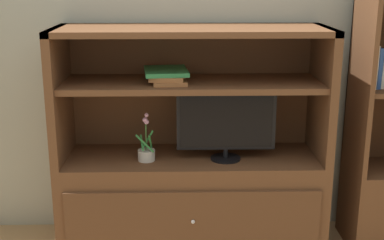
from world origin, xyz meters
TOP-DOWN VIEW (x-y plane):
  - painted_rear_wall at (0.00, 0.75)m, footprint 6.00×0.10m
  - media_console at (0.00, 0.41)m, footprint 1.65×0.58m
  - tv_monitor at (0.21, 0.33)m, footprint 0.60×0.19m
  - potted_plant at (-0.28, 0.33)m, footprint 0.12×0.11m
  - magazine_stack at (-0.14, 0.40)m, footprint 0.28×0.36m
  - bookshelf_tall at (1.21, 0.41)m, footprint 0.38×0.44m
  - upright_book_row at (1.12, 0.40)m, footprint 0.11×0.16m

SIDE VIEW (x-z plane):
  - media_console at x=0.00m, z-range -0.25..1.17m
  - bookshelf_tall at x=1.21m, z-range -0.27..1.40m
  - potted_plant at x=-0.28m, z-range 0.52..0.83m
  - tv_monitor at x=0.21m, z-range 0.63..1.06m
  - magazine_stack at x=-0.14m, z-range 1.10..1.17m
  - upright_book_row at x=1.12m, z-range 1.04..1.31m
  - painted_rear_wall at x=0.00m, z-range 0.00..2.80m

